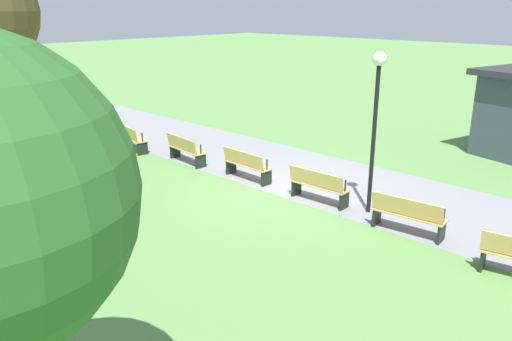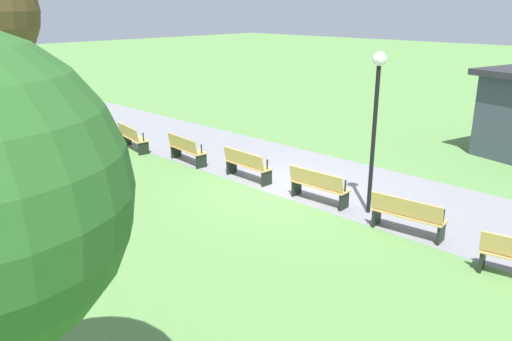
# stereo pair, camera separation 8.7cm
# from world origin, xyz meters

# --- Properties ---
(ground_plane) EXTENTS (120.00, 120.00, 0.00)m
(ground_plane) POSITION_xyz_m (0.00, 0.00, 0.00)
(ground_plane) COLOR #5B8C47
(path_paving) EXTENTS (42.83, 4.03, 0.01)m
(path_paving) POSITION_xyz_m (0.00, 1.57, 0.00)
(path_paving) COLOR gray
(path_paving) RESTS_ON ground
(bench_1) EXTENTS (1.67, 0.94, 0.89)m
(bench_1) POSITION_xyz_m (-11.40, -1.83, 0.47)
(bench_1) COLOR tan
(bench_1) RESTS_ON ground
(bench_2) EXTENTS (1.67, 0.84, 0.89)m
(bench_2) POSITION_xyz_m (-8.92, -1.14, 0.47)
(bench_2) COLOR tan
(bench_2) RESTS_ON ground
(bench_3) EXTENTS (1.66, 0.74, 0.89)m
(bench_3) POSITION_xyz_m (-6.40, -0.61, 0.47)
(bench_3) COLOR tan
(bench_3) RESTS_ON ground
(bench_4) EXTENTS (1.64, 0.63, 0.89)m
(bench_4) POSITION_xyz_m (-3.85, -0.26, 0.47)
(bench_4) COLOR tan
(bench_4) RESTS_ON ground
(bench_5) EXTENTS (1.62, 0.53, 0.89)m
(bench_5) POSITION_xyz_m (-1.29, -0.09, 0.47)
(bench_5) COLOR tan
(bench_5) RESTS_ON ground
(bench_6) EXTENTS (1.62, 0.53, 0.89)m
(bench_6) POSITION_xyz_m (1.29, -0.09, 0.47)
(bench_6) COLOR tan
(bench_6) RESTS_ON ground
(bench_7) EXTENTS (1.64, 0.63, 0.89)m
(bench_7) POSITION_xyz_m (3.85, -0.26, 0.47)
(bench_7) COLOR tan
(bench_7) RESTS_ON ground
(lamp_post) EXTENTS (0.32, 0.32, 3.86)m
(lamp_post) POSITION_xyz_m (2.57, 0.26, 2.70)
(lamp_post) COLOR black
(lamp_post) RESTS_ON ground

